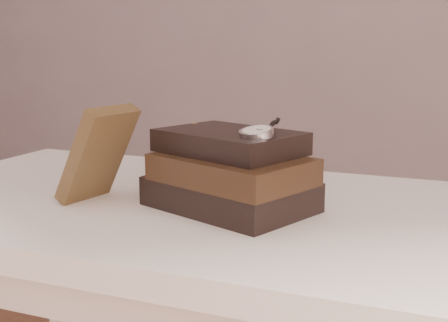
% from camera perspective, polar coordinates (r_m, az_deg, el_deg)
% --- Properties ---
extents(table, '(1.00, 0.60, 0.75)m').
position_cam_1_polar(table, '(1.03, -4.85, -8.50)').
color(table, white).
rests_on(table, ground).
extents(book_stack, '(0.29, 0.25, 0.12)m').
position_cam_1_polar(book_stack, '(0.92, 0.64, -1.18)').
color(book_stack, black).
rests_on(book_stack, table).
extents(journal, '(0.12, 0.12, 0.16)m').
position_cam_1_polar(journal, '(0.98, -12.03, 0.67)').
color(journal, '#3A2916').
rests_on(journal, table).
extents(pocket_watch, '(0.07, 0.16, 0.02)m').
position_cam_1_polar(pocket_watch, '(0.86, 3.26, 2.85)').
color(pocket_watch, silver).
rests_on(pocket_watch, book_stack).
extents(eyeglasses, '(0.14, 0.15, 0.05)m').
position_cam_1_polar(eyeglasses, '(1.03, 0.19, 0.93)').
color(eyeglasses, silver).
rests_on(eyeglasses, book_stack).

